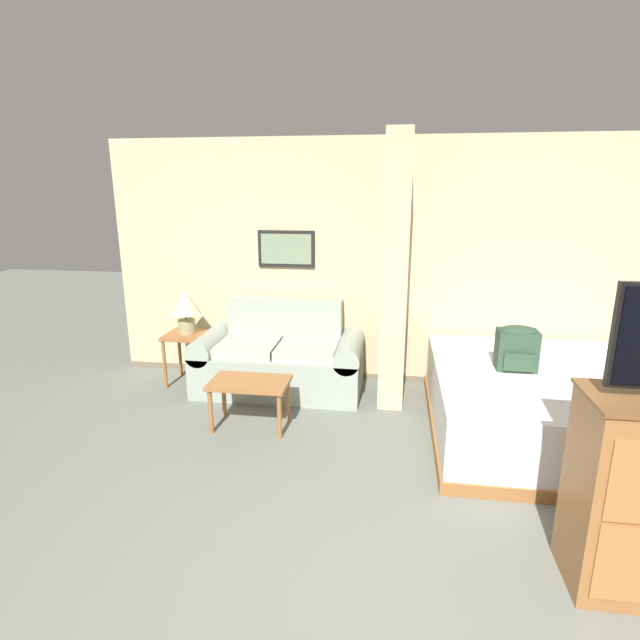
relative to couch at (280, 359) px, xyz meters
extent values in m
cube|color=#CCB78E|center=(1.16, 0.48, 0.97)|extent=(6.22, 0.12, 2.60)
cube|color=#70644E|center=(1.16, 0.41, -0.30)|extent=(6.22, 0.02, 0.06)
cube|color=black|center=(0.00, 0.40, 1.12)|extent=(0.62, 0.02, 0.39)
cube|color=gray|center=(0.00, 0.39, 1.12)|extent=(0.55, 0.01, 0.32)
cube|color=#CCB78E|center=(1.17, 0.02, 0.97)|extent=(0.24, 0.80, 2.60)
cube|color=#99A393|center=(0.00, -0.04, -0.11)|extent=(1.25, 0.84, 0.43)
cube|color=#99A393|center=(0.00, 0.28, 0.35)|extent=(1.25, 0.20, 0.49)
cube|color=#99A393|center=(-0.74, -0.04, -0.11)|extent=(0.23, 0.84, 0.43)
cylinder|color=#99A393|center=(-0.74, -0.04, 0.15)|extent=(0.26, 0.84, 0.26)
cube|color=#99A393|center=(0.74, -0.04, -0.11)|extent=(0.23, 0.84, 0.43)
cylinder|color=#99A393|center=(0.74, -0.04, 0.15)|extent=(0.26, 0.84, 0.26)
cube|color=#AAB5A4|center=(-0.31, -0.09, 0.15)|extent=(0.61, 0.60, 0.10)
cube|color=#AAB5A4|center=(0.31, -0.09, 0.15)|extent=(0.61, 0.60, 0.10)
cube|color=#996033|center=(-0.07, -0.90, 0.09)|extent=(0.69, 0.43, 0.04)
cylinder|color=#996033|center=(-0.37, -1.08, -0.13)|extent=(0.04, 0.04, 0.40)
cylinder|color=#996033|center=(0.24, -1.08, -0.13)|extent=(0.04, 0.04, 0.40)
cylinder|color=#996033|center=(-0.37, -0.73, -0.13)|extent=(0.04, 0.04, 0.40)
cylinder|color=#996033|center=(0.24, -0.73, -0.13)|extent=(0.04, 0.04, 0.40)
cube|color=#996033|center=(-1.03, 0.03, 0.22)|extent=(0.45, 0.45, 0.04)
cylinder|color=#996033|center=(-1.22, -0.17, -0.07)|extent=(0.04, 0.04, 0.53)
cylinder|color=#996033|center=(-0.83, -0.17, -0.07)|extent=(0.04, 0.04, 0.53)
cylinder|color=#996033|center=(-1.22, 0.22, -0.07)|extent=(0.04, 0.04, 0.53)
cylinder|color=#996033|center=(-0.83, 0.22, -0.07)|extent=(0.04, 0.04, 0.53)
cylinder|color=tan|center=(-1.03, 0.03, 0.31)|extent=(0.18, 0.18, 0.16)
cylinder|color=tan|center=(-1.03, 0.03, 0.42)|extent=(0.02, 0.02, 0.06)
cone|color=beige|center=(-1.03, 0.03, 0.58)|extent=(0.33, 0.33, 0.26)
cube|color=#996033|center=(2.42, -0.68, -0.28)|extent=(1.78, 2.09, 0.10)
cube|color=white|center=(2.42, -0.68, 0.01)|extent=(1.74, 2.05, 0.48)
cube|color=white|center=(2.42, 0.12, 0.20)|extent=(1.62, 0.36, 0.10)
cube|color=#2D4733|center=(2.22, -0.63, 0.42)|extent=(0.33, 0.21, 0.35)
cube|color=#2D4733|center=(2.22, -0.75, 0.35)|extent=(0.25, 0.03, 0.15)
ellipsoid|color=#2D4733|center=(2.22, -0.63, 0.59)|extent=(0.31, 0.20, 0.08)
camera|label=1|loc=(1.16, -4.88, 1.76)|focal=28.00mm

